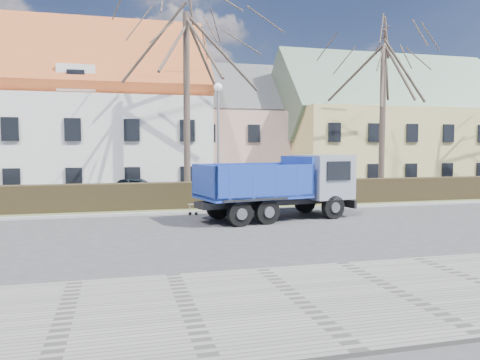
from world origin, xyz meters
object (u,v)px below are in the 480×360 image
object	(u,v)px
dump_truck	(272,186)
parked_car_a	(138,188)
streetlight	(218,144)
cart_frame	(189,209)

from	to	relation	value
dump_truck	parked_car_a	bearing A→B (deg)	108.54
parked_car_a	dump_truck	bearing A→B (deg)	-130.47
dump_truck	streetlight	world-z (taller)	streetlight
cart_frame	dump_truck	bearing A→B (deg)	-32.10
streetlight	parked_car_a	world-z (taller)	streetlight
dump_truck	cart_frame	world-z (taller)	dump_truck
streetlight	dump_truck	bearing A→B (deg)	-75.64
cart_frame	parked_car_a	xyz separation A→B (m)	(-1.98, 7.10, 0.39)
streetlight	cart_frame	bearing A→B (deg)	-124.08
dump_truck	streetlight	distance (m)	5.49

